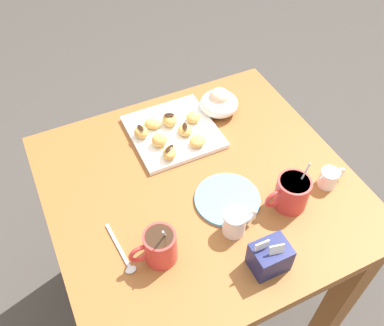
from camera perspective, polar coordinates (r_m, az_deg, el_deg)
ground_plane at (r=1.85m, az=0.77°, el=-17.54°), size 8.00×8.00×0.00m
dining_table at (r=1.33m, az=1.04°, el=-7.00°), size 0.85×0.81×0.76m
pastry_plate_square at (r=1.33m, az=-2.56°, el=4.25°), size 0.26×0.26×0.02m
coffee_mug_red_left at (r=1.15m, az=13.37°, el=-3.87°), size 0.13×0.09×0.15m
coffee_mug_red_right at (r=1.03m, az=-4.49°, el=-11.23°), size 0.12×0.08×0.15m
cream_pitcher_white at (r=1.08m, az=5.89°, el=-7.96°), size 0.10×0.06×0.07m
sugar_caddy at (r=1.04m, az=10.52°, el=-12.44°), size 0.09×0.07×0.11m
ice_cream_bowl at (r=1.39m, az=3.70°, el=8.23°), size 0.13×0.13×0.09m
chocolate_sauce_pitcher at (r=1.24m, az=18.13°, el=-1.85°), size 0.09×0.05×0.06m
saucer_sky_left at (r=1.17m, az=4.82°, el=-4.94°), size 0.18×0.18×0.01m
loose_spoon_near_saucer at (r=1.08m, az=-9.39°, el=-12.18°), size 0.03×0.16×0.01m
beignet_0 at (r=1.33m, az=-5.41°, el=5.35°), size 0.07×0.07×0.03m
beignet_1 at (r=1.27m, az=-4.46°, el=3.16°), size 0.07×0.07×0.04m
beignet_2 at (r=1.27m, az=0.75°, el=3.01°), size 0.07×0.07×0.03m
beignet_3 at (r=1.24m, az=-3.06°, el=1.40°), size 0.06×0.07×0.04m
chocolate_drizzle_3 at (r=1.22m, az=-3.10°, el=2.01°), size 0.04×0.03×0.00m
beignet_4 at (r=1.35m, az=0.14°, el=6.22°), size 0.06×0.06×0.03m
beignet_5 at (r=1.30m, az=-6.94°, el=4.17°), size 0.05×0.05×0.03m
chocolate_drizzle_5 at (r=1.29m, az=-7.02°, el=4.77°), size 0.02×0.03×0.00m
beignet_6 at (r=1.34m, az=-3.07°, el=5.92°), size 0.05×0.06×0.04m
chocolate_drizzle_6 at (r=1.32m, az=-3.10°, el=6.54°), size 0.04×0.03×0.00m
beignet_7 at (r=1.30m, az=-0.96°, el=4.47°), size 0.05×0.05×0.03m
chocolate_drizzle_7 at (r=1.29m, az=-0.97°, el=4.99°), size 0.02×0.04×0.00m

